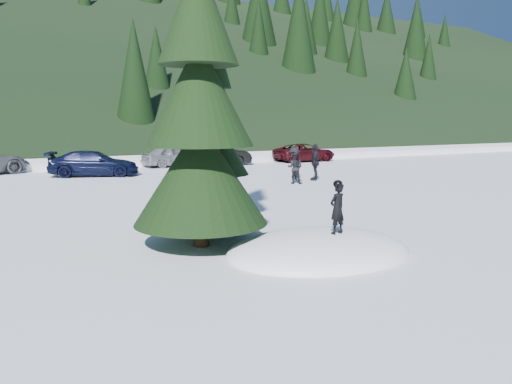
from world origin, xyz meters
name	(u,v)px	position (x,y,z in m)	size (l,w,h in m)	color
ground	(319,252)	(0.00, 0.00, 0.00)	(200.00, 200.00, 0.00)	white
snow_mound	(319,252)	(0.00, 0.00, 0.00)	(4.48, 3.52, 0.96)	white
forest_hillside	(56,35)	(0.00, 54.00, 12.50)	(200.00, 60.00, 25.00)	black
spruce_tall	(199,107)	(-2.20, 1.80, 3.32)	(3.20, 3.20, 8.60)	black
spruce_short	(217,154)	(-1.20, 3.20, 2.10)	(2.20, 2.20, 5.37)	black
child_skier	(337,209)	(0.28, -0.29, 1.05)	(0.42, 0.28, 1.15)	black
adult_0	(295,168)	(5.91, 10.73, 0.76)	(0.74, 0.57, 1.51)	black
adult_1	(315,162)	(7.46, 11.38, 0.91)	(1.06, 0.44, 1.81)	black
adult_2	(294,164)	(6.66, 12.05, 0.82)	(1.06, 0.61, 1.64)	black
car_3	(94,163)	(-2.05, 18.27, 0.68)	(1.89, 4.66, 1.35)	black
car_4	(172,156)	(3.32, 21.51, 0.66)	(1.57, 3.90, 1.33)	gray
car_5	(220,154)	(6.57, 21.37, 0.69)	(1.47, 4.20, 1.38)	black
car_6	(305,153)	(12.93, 20.92, 0.64)	(2.11, 4.58, 1.27)	#36090F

